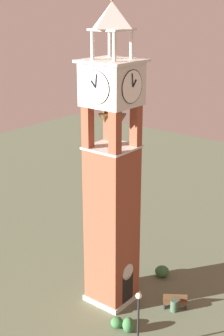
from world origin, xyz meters
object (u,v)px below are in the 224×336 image
Objects in this scene: clock_tower at (112,185)px; park_bench at (175,301)px; lamp_post at (138,311)px; trash_bin at (174,305)px.

park_bench is at bearing -66.84° from clock_tower.
clock_tower is 7.84m from lamp_post.
trash_bin is at bearing -71.34° from clock_tower.
park_bench is 0.40× the size of lamp_post.
clock_tower is 8.97m from park_bench.
clock_tower is 5.00× the size of lamp_post.
lamp_post is (-3.19, -4.44, -5.62)m from clock_tower.
park_bench is at bearing 5.05° from lamp_post.
trash_bin is (-0.32, -0.13, -0.08)m from park_bench.
trash_bin is (4.59, 0.31, -2.31)m from lamp_post.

